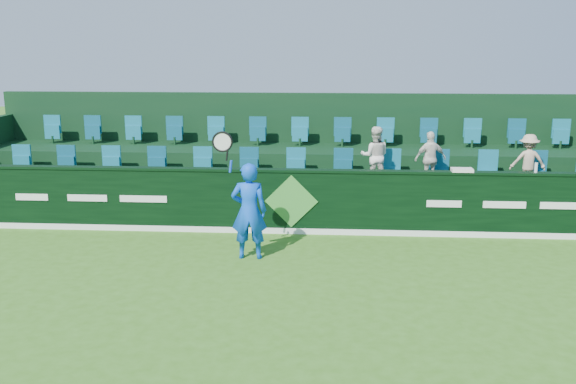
# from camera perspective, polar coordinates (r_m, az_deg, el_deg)

# --- Properties ---
(ground) EXTENTS (60.00, 60.00, 0.00)m
(ground) POSITION_cam_1_polar(r_m,az_deg,el_deg) (9.72, -1.17, -10.40)
(ground) COLOR #366818
(ground) RESTS_ON ground
(sponsor_hoarding) EXTENTS (16.00, 0.25, 1.35)m
(sponsor_hoarding) POSITION_cam_1_polar(r_m,az_deg,el_deg) (13.29, 0.34, -0.83)
(sponsor_hoarding) COLOR black
(sponsor_hoarding) RESTS_ON ground
(stand_tier_front) EXTENTS (16.00, 2.00, 0.80)m
(stand_tier_front) POSITION_cam_1_polar(r_m,az_deg,el_deg) (14.42, 0.60, -0.83)
(stand_tier_front) COLOR black
(stand_tier_front) RESTS_ON ground
(stand_tier_back) EXTENTS (16.00, 1.80, 1.30)m
(stand_tier_back) POSITION_cam_1_polar(r_m,az_deg,el_deg) (16.22, 0.99, 1.64)
(stand_tier_back) COLOR black
(stand_tier_back) RESTS_ON ground
(stand_rear) EXTENTS (16.00, 4.10, 2.60)m
(stand_rear) POSITION_cam_1_polar(r_m,az_deg,el_deg) (16.55, 1.08, 3.87)
(stand_rear) COLOR black
(stand_rear) RESTS_ON ground
(seat_row_front) EXTENTS (13.50, 0.50, 0.60)m
(seat_row_front) POSITION_cam_1_polar(r_m,az_deg,el_deg) (14.66, 0.70, 2.20)
(seat_row_front) COLOR #156980
(seat_row_front) RESTS_ON stand_tier_front
(seat_row_back) EXTENTS (13.50, 0.50, 0.60)m
(seat_row_back) POSITION_cam_1_polar(r_m,az_deg,el_deg) (16.35, 1.06, 5.12)
(seat_row_back) COLOR #156980
(seat_row_back) RESTS_ON stand_tier_back
(tennis_player) EXTENTS (0.99, 0.46, 2.39)m
(tennis_player) POSITION_cam_1_polar(r_m,az_deg,el_deg) (11.69, -3.52, -1.62)
(tennis_player) COLOR blue
(tennis_player) RESTS_ON ground
(spectator_left) EXTENTS (0.65, 0.52, 1.30)m
(spectator_left) POSITION_cam_1_polar(r_m,az_deg,el_deg) (14.24, 7.73, 3.19)
(spectator_left) COLOR white
(spectator_left) RESTS_ON stand_tier_front
(spectator_middle) EXTENTS (0.76, 0.46, 1.20)m
(spectator_middle) POSITION_cam_1_polar(r_m,az_deg,el_deg) (14.38, 12.53, 2.89)
(spectator_middle) COLOR silver
(spectator_middle) RESTS_ON stand_tier_front
(spectator_right) EXTENTS (0.78, 0.48, 1.16)m
(spectator_right) POSITION_cam_1_polar(r_m,az_deg,el_deg) (14.84, 20.56, 2.60)
(spectator_right) COLOR tan
(spectator_right) RESTS_ON stand_tier_front
(towel) EXTENTS (0.42, 0.27, 0.06)m
(towel) POSITION_cam_1_polar(r_m,az_deg,el_deg) (13.38, 15.21, 1.91)
(towel) COLOR white
(towel) RESTS_ON sponsor_hoarding
(drinks_bottle) EXTENTS (0.06, 0.06, 0.20)m
(drinks_bottle) POSITION_cam_1_polar(r_m,az_deg,el_deg) (13.73, 21.18, 2.04)
(drinks_bottle) COLOR silver
(drinks_bottle) RESTS_ON sponsor_hoarding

